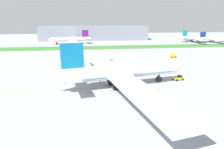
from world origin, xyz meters
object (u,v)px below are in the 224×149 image
Objects in this scene: traffic_cone_near_nose at (56,101)px; service_truck_catering_van at (74,64)px; pushback_tug at (179,78)px; ground_crew_wingwalker_starboard at (139,83)px; ground_crew_marshaller_front at (158,91)px; parked_airliner_far_centre at (194,38)px; service_truck_baggage_loader at (173,55)px; parked_airliner_far_right at (214,39)px; ground_crew_wingwalker_port at (100,81)px; service_truck_fuel_bowser at (108,59)px; airliner_foreground at (120,72)px; traffic_cone_port_wing at (191,98)px; parked_airliner_far_left at (71,39)px.

service_truck_catering_van is (3.27, 49.80, 1.15)m from traffic_cone_near_nose.
pushback_tug is 4.04× the size of ground_crew_wingwalker_starboard.
parked_airliner_far_centre is (102.10, 153.04, 3.68)m from ground_crew_marshaller_front.
ground_crew_wingwalker_starboard is 68.77m from service_truck_baggage_loader.
parked_airliner_far_right reaches higher than service_truck_catering_van.
service_truck_fuel_bowser is at bearing 79.40° from ground_crew_wingwalker_port.
ground_crew_marshaller_front is (-15.26, -14.19, 0.02)m from pushback_tug.
ground_crew_marshaller_front is 0.32× the size of service_truck_fuel_bowser.
ground_crew_wingwalker_starboard is 0.27× the size of service_truck_catering_van.
parked_airliner_far_right is at bearing 42.64° from service_truck_baggage_loader.
traffic_cone_port_wing is (23.03, -15.00, -6.09)m from airliner_foreground.
service_truck_baggage_loader is 0.07× the size of parked_airliner_far_right.
airliner_foreground is at bearing -134.82° from parked_airliner_far_right.
parked_airliner_far_right is (109.04, 132.75, 3.24)m from pushback_tug.
service_truck_baggage_loader is 0.07× the size of parked_airliner_far_left.
traffic_cone_port_wing is 76.28m from service_truck_baggage_loader.
ground_crew_wingwalker_starboard is 0.02× the size of parked_airliner_far_right.
service_truck_fuel_bowser reaches higher than ground_crew_wingwalker_starboard.
traffic_cone_near_nose is at bearing -161.60° from pushback_tug.
ground_crew_marshaller_front is 11.78m from traffic_cone_port_wing.
pushback_tug is 55.18m from service_truck_baggage_loader.
airliner_foreground is 29.42m from pushback_tug.
service_truck_baggage_loader is 0.88× the size of service_truck_catering_van.
parked_airliner_far_centre is (144.99, 0.72, -0.40)m from parked_airliner_far_left.
pushback_tug is at bearing 75.36° from traffic_cone_port_wing.
airliner_foreground is 50.79m from service_truck_fuel_bowser.
service_truck_fuel_bowser is (-48.26, -6.19, 0.09)m from service_truck_baggage_loader.
airliner_foreground reaches higher than parked_airliner_far_right.
ground_crew_wingwalker_port is 2.91× the size of traffic_cone_near_nose.
service_truck_catering_van is (-29.07, 36.80, 0.46)m from ground_crew_wingwalker_starboard.
service_truck_baggage_loader reaches higher than traffic_cone_near_nose.
parked_airliner_far_left is (-30.40, 93.11, 3.51)m from service_truck_fuel_bowser.
ground_crew_marshaller_front is 158.30m from parked_airliner_far_left.
traffic_cone_near_nose is at bearing -175.05° from ground_crew_marshaller_front.
traffic_cone_near_nose is at bearing -136.70° from service_truck_baggage_loader.
traffic_cone_near_nose is at bearing -158.09° from ground_crew_wingwalker_starboard.
ground_crew_marshaller_front is 2.84× the size of traffic_cone_port_wing.
pushback_tug is at bearing 18.40° from traffic_cone_near_nose.
parked_airliner_far_left is 167.28m from parked_airliner_far_right.
parked_airliner_far_right is at bearing 45.18° from airliner_foreground.
airliner_foreground reaches higher than service_truck_catering_van.
parked_airliner_far_left reaches higher than ground_crew_marshaller_front.
parked_airliner_far_right reaches higher than traffic_cone_port_wing.
service_truck_baggage_loader is at bearing 41.76° from ground_crew_wingwalker_port.
ground_crew_wingwalker_port is 16.89m from ground_crew_wingwalker_starboard.
service_truck_catering_van is at bearing 125.92° from ground_crew_marshaller_front.
traffic_cone_port_wing is at bearing -50.49° from service_truck_catering_van.
service_truck_baggage_loader is at bearing 43.30° from traffic_cone_near_nose.
service_truck_fuel_bowser is at bearing -147.33° from parked_airliner_far_right.
traffic_cone_port_wing is 0.01× the size of parked_airliner_far_centre.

